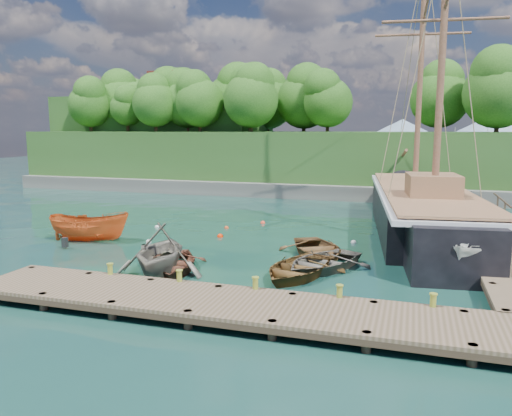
{
  "coord_description": "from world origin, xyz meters",
  "views": [
    {
      "loc": [
        7.2,
        -21.46,
        6.25
      ],
      "look_at": [
        -0.91,
        4.17,
        2.0
      ],
      "focal_mm": 35.0,
      "sensor_mm": 36.0,
      "label": 1
    }
  ],
  "objects_px": {
    "rowboat_3": "(322,269)",
    "motorboat_orange": "(90,241)",
    "rowboat_0": "(172,270)",
    "schooner": "(422,214)",
    "rowboat_1": "(161,274)",
    "rowboat_4": "(317,256)",
    "rowboat_2": "(297,276)",
    "cabin_boat_white": "(476,276)"
  },
  "relations": [
    {
      "from": "rowboat_0",
      "to": "cabin_boat_white",
      "type": "height_order",
      "value": "cabin_boat_white"
    },
    {
      "from": "rowboat_0",
      "to": "schooner",
      "type": "xyz_separation_m",
      "value": [
        10.72,
        11.93,
        1.17
      ]
    },
    {
      "from": "rowboat_1",
      "to": "rowboat_3",
      "type": "height_order",
      "value": "rowboat_1"
    },
    {
      "from": "rowboat_2",
      "to": "rowboat_1",
      "type": "bearing_deg",
      "value": -152.79
    },
    {
      "from": "rowboat_2",
      "to": "rowboat_3",
      "type": "bearing_deg",
      "value": 72.34
    },
    {
      "from": "rowboat_0",
      "to": "rowboat_2",
      "type": "bearing_deg",
      "value": -14.83
    },
    {
      "from": "cabin_boat_white",
      "to": "schooner",
      "type": "distance_m",
      "value": 9.16
    },
    {
      "from": "rowboat_0",
      "to": "cabin_boat_white",
      "type": "xyz_separation_m",
      "value": [
        12.9,
        3.11,
        0.0
      ]
    },
    {
      "from": "rowboat_2",
      "to": "motorboat_orange",
      "type": "relative_size",
      "value": 0.99
    },
    {
      "from": "rowboat_3",
      "to": "motorboat_orange",
      "type": "height_order",
      "value": "motorboat_orange"
    },
    {
      "from": "rowboat_1",
      "to": "motorboat_orange",
      "type": "relative_size",
      "value": 0.96
    },
    {
      "from": "rowboat_2",
      "to": "rowboat_4",
      "type": "height_order",
      "value": "rowboat_2"
    },
    {
      "from": "rowboat_1",
      "to": "motorboat_orange",
      "type": "bearing_deg",
      "value": 132.27
    },
    {
      "from": "rowboat_3",
      "to": "rowboat_0",
      "type": "bearing_deg",
      "value": -135.66
    },
    {
      "from": "rowboat_2",
      "to": "cabin_boat_white",
      "type": "relative_size",
      "value": 0.87
    },
    {
      "from": "cabin_boat_white",
      "to": "schooner",
      "type": "bearing_deg",
      "value": 126.37
    },
    {
      "from": "rowboat_1",
      "to": "schooner",
      "type": "height_order",
      "value": "schooner"
    },
    {
      "from": "rowboat_3",
      "to": "schooner",
      "type": "relative_size",
      "value": 0.16
    },
    {
      "from": "rowboat_2",
      "to": "motorboat_orange",
      "type": "height_order",
      "value": "motorboat_orange"
    },
    {
      "from": "rowboat_4",
      "to": "schooner",
      "type": "distance_m",
      "value": 9.04
    },
    {
      "from": "rowboat_2",
      "to": "cabin_boat_white",
      "type": "distance_m",
      "value": 7.72
    },
    {
      "from": "motorboat_orange",
      "to": "schooner",
      "type": "xyz_separation_m",
      "value": [
        17.92,
        7.93,
        1.17
      ]
    },
    {
      "from": "rowboat_3",
      "to": "rowboat_4",
      "type": "height_order",
      "value": "same"
    },
    {
      "from": "rowboat_0",
      "to": "schooner",
      "type": "height_order",
      "value": "schooner"
    },
    {
      "from": "cabin_boat_white",
      "to": "schooner",
      "type": "relative_size",
      "value": 0.19
    },
    {
      "from": "cabin_boat_white",
      "to": "rowboat_1",
      "type": "bearing_deg",
      "value": -141.53
    },
    {
      "from": "rowboat_1",
      "to": "schooner",
      "type": "relative_size",
      "value": 0.16
    },
    {
      "from": "rowboat_1",
      "to": "rowboat_4",
      "type": "bearing_deg",
      "value": 26.79
    },
    {
      "from": "rowboat_3",
      "to": "rowboat_4",
      "type": "bearing_deg",
      "value": 131.13
    },
    {
      "from": "rowboat_3",
      "to": "cabin_boat_white",
      "type": "xyz_separation_m",
      "value": [
        6.53,
        0.93,
        0.0
      ]
    },
    {
      "from": "rowboat_4",
      "to": "motorboat_orange",
      "type": "xyz_separation_m",
      "value": [
        -12.92,
        -0.49,
        0.0
      ]
    },
    {
      "from": "motorboat_orange",
      "to": "schooner",
      "type": "height_order",
      "value": "schooner"
    },
    {
      "from": "rowboat_0",
      "to": "motorboat_orange",
      "type": "bearing_deg",
      "value": 128.06
    },
    {
      "from": "rowboat_1",
      "to": "rowboat_3",
      "type": "xyz_separation_m",
      "value": [
        6.61,
        2.83,
        0.0
      ]
    },
    {
      "from": "rowboat_0",
      "to": "rowboat_4",
      "type": "bearing_deg",
      "value": 15.23
    },
    {
      "from": "rowboat_2",
      "to": "rowboat_3",
      "type": "xyz_separation_m",
      "value": [
        0.84,
        1.39,
        0.0
      ]
    },
    {
      "from": "cabin_boat_white",
      "to": "rowboat_2",
      "type": "bearing_deg",
      "value": -139.97
    },
    {
      "from": "rowboat_4",
      "to": "schooner",
      "type": "xyz_separation_m",
      "value": [
        5.0,
        7.44,
        1.17
      ]
    },
    {
      "from": "rowboat_4",
      "to": "motorboat_orange",
      "type": "bearing_deg",
      "value": 153.95
    },
    {
      "from": "motorboat_orange",
      "to": "rowboat_1",
      "type": "bearing_deg",
      "value": -135.7
    },
    {
      "from": "rowboat_3",
      "to": "motorboat_orange",
      "type": "bearing_deg",
      "value": -162.16
    },
    {
      "from": "rowboat_3",
      "to": "cabin_boat_white",
      "type": "bearing_deg",
      "value": 33.6
    }
  ]
}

